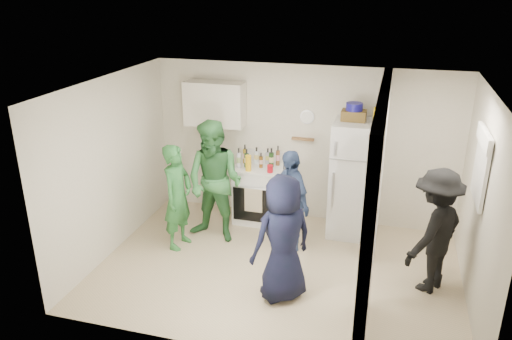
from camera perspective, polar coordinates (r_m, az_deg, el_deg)
The scene contains 35 objects.
floor at distance 6.94m, azimuth 2.44°, elevation -11.18°, with size 4.80×4.80×0.00m, color #C4AC8A.
wall_back at distance 7.92m, azimuth 5.41°, elevation 2.96°, with size 4.80×4.80×0.00m, color silver.
wall_front at distance 4.88m, azimuth -2.00°, elevation -9.02°, with size 4.80×4.80×0.00m, color silver.
wall_left at distance 7.24m, azimuth -16.22°, elevation 0.42°, with size 3.40×3.40×0.00m, color silver.
wall_right at distance 6.32m, azimuth 24.35°, elevation -3.72°, with size 3.40×3.40×0.00m, color silver.
ceiling at distance 5.99m, azimuth 2.81°, elevation 9.50°, with size 4.80×4.80×0.00m, color white.
partition_pier_back at distance 7.25m, azimuth 13.90°, elevation 0.68°, with size 0.12×1.20×2.50m, color silver.
partition_pier_front at distance 5.23m, azimuth 12.80°, elevation -7.40°, with size 0.12×1.20×2.50m, color silver.
partition_header at distance 5.89m, azimuth 14.29°, elevation 6.69°, with size 0.12×1.00×0.40m, color silver.
stove at distance 8.03m, azimuth 0.40°, elevation -2.70°, with size 0.78×0.65×0.93m, color white.
upper_cabinet at distance 7.95m, azimuth -4.73°, elevation 7.54°, with size 0.95×0.34×0.70m, color silver.
fridge at distance 7.61m, azimuth 11.32°, elevation -1.03°, with size 0.73×0.71×1.78m, color silver.
wicker_basket at distance 7.37m, azimuth 11.11°, elevation 6.14°, with size 0.35×0.25×0.15m, color brown.
blue_bowl at distance 7.34m, azimuth 11.18°, elevation 7.12°, with size 0.24×0.24×0.11m, color navy.
yellow_cup_stack_top at distance 7.19m, azimuth 13.57°, elevation 6.00°, with size 0.09×0.09×0.25m, color gold.
wall_clock at distance 7.77m, azimuth 5.86°, elevation 6.04°, with size 0.22×0.22×0.03m, color white.
spice_shelf at distance 7.85m, azimuth 5.37°, elevation 3.55°, with size 0.35×0.08×0.03m, color olive.
nook_window at distance 6.36m, azimuth 24.48°, elevation 0.31°, with size 0.03×0.70×0.80m, color black.
nook_window_frame at distance 6.36m, azimuth 24.35°, elevation 0.33°, with size 0.04×0.76×0.86m, color white.
nook_valance at distance 6.25m, azimuth 24.60°, elevation 3.35°, with size 0.04×0.82×0.18m, color white.
yellow_cup_stack_stove at distance 7.64m, azimuth -0.89°, elevation 0.79°, with size 0.09×0.09×0.25m, color yellow.
red_cup at distance 7.60m, azimuth 1.62°, elevation 0.15°, with size 0.09×0.09×0.12m, color #B70C18.
person_green_left at distance 7.22m, azimuth -8.94°, elevation -3.05°, with size 0.57×0.37×1.56m, color #327E37.
person_green_center at distance 7.31m, azimuth -4.74°, elevation -1.40°, with size 0.89×0.69×1.83m, color #337443.
person_denim at distance 7.09m, azimuth 3.89°, elevation -3.52°, with size 0.88×0.37×1.51m, color #354D75.
person_navy at distance 5.99m, azimuth 3.06°, elevation -7.86°, with size 0.78×0.51×1.60m, color black.
person_nook at distance 6.53m, azimuth 19.75°, elevation -6.58°, with size 1.04×0.60×1.61m, color black.
bottle_a at distance 7.96m, azimuth -1.28°, elevation 1.86°, with size 0.07×0.07×0.31m, color olive.
bottle_b at distance 7.79m, azimuth -1.08°, elevation 1.36°, with size 0.08×0.08×0.29m, color #18491C.
bottle_c at distance 7.97m, azimuth 0.05°, elevation 1.71°, with size 0.07×0.07×0.26m, color silver.
bottle_d at distance 7.78m, azimuth 0.58°, elevation 1.13°, with size 0.06×0.06×0.24m, color brown.
bottle_e at distance 7.94m, azimuth 1.35°, elevation 1.61°, with size 0.07×0.07×0.26m, color #ACB0BF.
bottle_f at distance 7.79m, azimuth 1.77°, elevation 1.42°, with size 0.08×0.08×0.31m, color #1D4017.
bottle_g at distance 7.87m, azimuth 2.51°, elevation 1.66°, with size 0.06×0.06×0.32m, color brown.
bottle_h at distance 7.76m, azimuth -1.98°, elevation 1.39°, with size 0.06×0.06×0.32m, color silver.
Camera 1 is at (1.30, -5.72, 3.69)m, focal length 35.00 mm.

